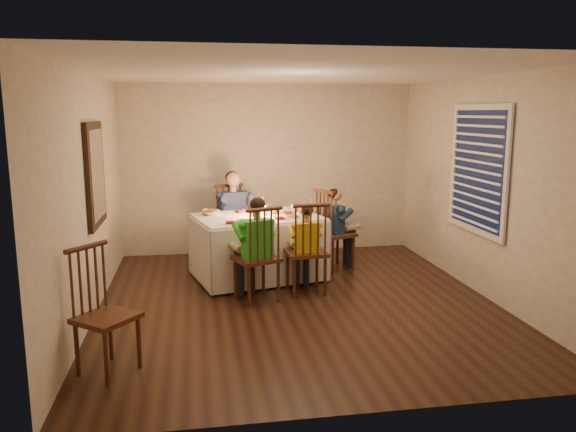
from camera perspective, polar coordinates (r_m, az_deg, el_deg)
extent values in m
plane|color=black|center=(6.61, 0.95, -8.72)|extent=(5.00, 5.00, 0.00)
cube|color=beige|center=(6.30, -19.60, 1.90)|extent=(0.02, 5.00, 2.60)
cube|color=beige|center=(7.06, 19.26, 2.80)|extent=(0.02, 5.00, 2.60)
cube|color=beige|center=(8.75, -2.00, 4.77)|extent=(4.50, 0.02, 2.60)
plane|color=white|center=(6.25, 1.03, 14.40)|extent=(5.00, 5.00, 0.00)
cube|color=silver|center=(7.36, -3.12, -0.15)|extent=(1.78, 1.45, 0.04)
cube|color=silver|center=(7.97, -4.48, -2.27)|extent=(1.56, 0.39, 0.78)
cube|color=silver|center=(6.93, -1.49, -4.19)|extent=(1.56, 0.39, 0.78)
cube|color=silver|center=(7.74, 2.43, -2.63)|extent=(0.29, 1.13, 0.78)
cube|color=silver|center=(7.22, -9.01, -3.71)|extent=(0.29, 1.13, 0.78)
cylinder|color=white|center=(7.68, -3.62, 0.52)|extent=(0.31, 0.31, 0.02)
cylinder|color=white|center=(6.93, -4.46, -0.58)|extent=(0.31, 0.31, 0.02)
cylinder|color=white|center=(7.20, 0.45, -0.13)|extent=(0.31, 0.31, 0.02)
cylinder|color=white|center=(7.56, 1.26, 0.38)|extent=(0.31, 0.31, 0.02)
cylinder|color=white|center=(7.33, -3.55, 0.35)|extent=(0.06, 0.06, 0.10)
cylinder|color=white|center=(7.38, -2.35, 0.44)|extent=(0.06, 0.06, 0.10)
sphere|color=yellow|center=(7.48, -8.44, 0.44)|extent=(0.09, 0.09, 0.09)
sphere|color=orange|center=(7.49, -1.40, 0.52)|extent=(0.08, 0.08, 0.08)
imported|color=white|center=(7.48, -7.74, 0.32)|extent=(0.25, 0.25, 0.06)
cube|color=black|center=(6.56, -19.00, 4.02)|extent=(0.05, 0.95, 1.15)
cube|color=white|center=(6.56, -18.76, 4.03)|extent=(0.01, 0.78, 0.98)
cube|color=black|center=(7.12, 18.84, 4.50)|extent=(0.01, 1.20, 1.40)
cube|color=white|center=(7.11, 18.73, 4.50)|extent=(0.03, 1.34, 1.54)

